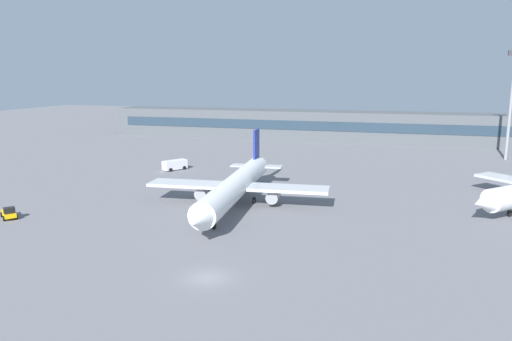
{
  "coord_description": "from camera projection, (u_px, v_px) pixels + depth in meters",
  "views": [
    {
      "loc": [
        17.47,
        -42.37,
        19.87
      ],
      "look_at": [
        -6.74,
        40.0,
        3.0
      ],
      "focal_mm": 34.13,
      "sensor_mm": 36.0,
      "label": 1
    }
  ],
  "objects": [
    {
      "name": "ground_plane",
      "position": [
        292.0,
        189.0,
        86.21
      ],
      "size": [
        400.0,
        400.0,
        0.0
      ],
      "primitive_type": "plane",
      "color": "slate"
    },
    {
      "name": "terminal_building",
      "position": [
        339.0,
        126.0,
        149.31
      ],
      "size": [
        146.93,
        12.13,
        9.0
      ],
      "color": "#4C5156",
      "rests_on": "ground_plane"
    },
    {
      "name": "airplane_near",
      "position": [
        235.0,
        186.0,
        74.62
      ],
      "size": [
        28.68,
        41.03,
        10.13
      ],
      "color": "white",
      "rests_on": "ground_plane"
    },
    {
      "name": "baggage_tug_yellow",
      "position": [
        9.0,
        213.0,
        68.44
      ],
      "size": [
        3.74,
        3.43,
        1.75
      ],
      "color": "#F2B20C",
      "rests_on": "ground_plane"
    },
    {
      "name": "service_van_white",
      "position": [
        175.0,
        165.0,
        103.56
      ],
      "size": [
        4.44,
        5.47,
        2.08
      ],
      "color": "white",
      "rests_on": "ground_plane"
    },
    {
      "name": "floodlight_tower_west",
      "position": [
        512.0,
        97.0,
        113.5
      ],
      "size": [
        3.2,
        0.8,
        25.51
      ],
      "color": "gray",
      "rests_on": "ground_plane"
    }
  ]
}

